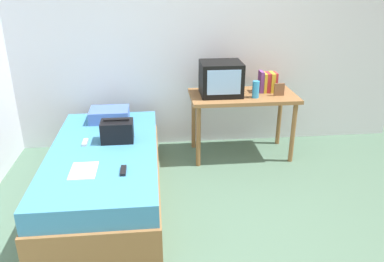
# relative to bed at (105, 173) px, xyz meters

# --- Properties ---
(ground_plane) EXTENTS (8.00, 8.00, 0.00)m
(ground_plane) POSITION_rel_bed_xyz_m (0.85, -0.79, -0.24)
(ground_plane) COLOR #4C6B56
(wall_back) EXTENTS (5.20, 0.10, 2.60)m
(wall_back) POSITION_rel_bed_xyz_m (0.85, 1.21, 1.06)
(wall_back) COLOR silver
(wall_back) RESTS_ON ground
(bed) EXTENTS (1.00, 2.00, 0.48)m
(bed) POSITION_rel_bed_xyz_m (0.00, 0.00, 0.00)
(bed) COLOR olive
(bed) RESTS_ON ground
(desk) EXTENTS (1.16, 0.60, 0.72)m
(desk) POSITION_rel_bed_xyz_m (1.45, 0.75, 0.39)
(desk) COLOR olive
(desk) RESTS_ON ground
(tv) EXTENTS (0.44, 0.39, 0.36)m
(tv) POSITION_rel_bed_xyz_m (1.21, 0.76, 0.67)
(tv) COLOR black
(tv) RESTS_ON desk
(water_bottle) EXTENTS (0.07, 0.07, 0.18)m
(water_bottle) POSITION_rel_bed_xyz_m (1.56, 0.62, 0.58)
(water_bottle) COLOR #3399DB
(water_bottle) RESTS_ON desk
(book_row) EXTENTS (0.19, 0.16, 0.23)m
(book_row) POSITION_rel_bed_xyz_m (1.74, 0.82, 0.60)
(book_row) COLOR #7A3D89
(book_row) RESTS_ON desk
(picture_frame) EXTENTS (0.11, 0.02, 0.14)m
(picture_frame) POSITION_rel_bed_xyz_m (1.83, 0.66, 0.55)
(picture_frame) COLOR brown
(picture_frame) RESTS_ON desk
(pillow) EXTENTS (0.41, 0.31, 0.13)m
(pillow) POSITION_rel_bed_xyz_m (-0.00, 0.73, 0.31)
(pillow) COLOR #4766AD
(pillow) RESTS_ON bed
(handbag) EXTENTS (0.30, 0.20, 0.23)m
(handbag) POSITION_rel_bed_xyz_m (0.12, 0.17, 0.35)
(handbag) COLOR black
(handbag) RESTS_ON bed
(magazine) EXTENTS (0.21, 0.29, 0.01)m
(magazine) POSITION_rel_bed_xyz_m (-0.11, -0.40, 0.25)
(magazine) COLOR white
(magazine) RESTS_ON bed
(remote_dark) EXTENTS (0.04, 0.16, 0.02)m
(remote_dark) POSITION_rel_bed_xyz_m (0.21, -0.45, 0.26)
(remote_dark) COLOR black
(remote_dark) RESTS_ON bed
(remote_silver) EXTENTS (0.04, 0.14, 0.02)m
(remote_silver) POSITION_rel_bed_xyz_m (-0.18, 0.15, 0.26)
(remote_silver) COLOR #B7B7BC
(remote_silver) RESTS_ON bed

